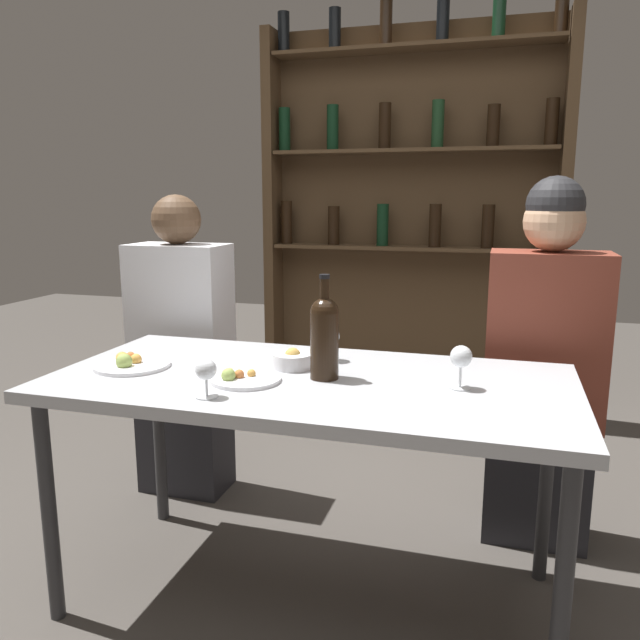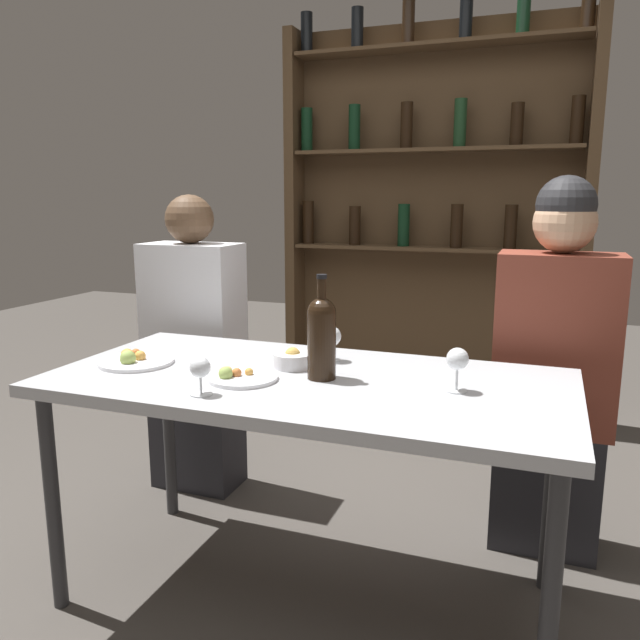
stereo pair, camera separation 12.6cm
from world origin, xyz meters
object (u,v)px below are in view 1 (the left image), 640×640
at_px(food_plate_1, 130,364).
at_px(snack_bowl, 293,360).
at_px(wine_glass_1, 330,337).
at_px(seated_person_left, 182,356).
at_px(wine_glass_2, 206,372).
at_px(food_plate_0, 243,378).
at_px(seated_person_right, 543,371).
at_px(wine_bottle, 325,334).
at_px(wine_glass_0, 461,359).

bearing_deg(food_plate_1, snack_bowl, 15.64).
relative_size(wine_glass_1, food_plate_1, 0.49).
distance_m(wine_glass_1, seated_person_left, 0.86).
distance_m(wine_glass_1, wine_glass_2, 0.50).
distance_m(food_plate_0, seated_person_right, 1.09).
xyz_separation_m(food_plate_1, seated_person_left, (-0.17, 0.63, -0.14)).
height_order(wine_glass_1, snack_bowl, wine_glass_1).
relative_size(food_plate_0, food_plate_1, 0.87).
bearing_deg(wine_glass_2, wine_glass_1, 64.81).
relative_size(wine_glass_1, food_plate_0, 0.56).
xyz_separation_m(wine_bottle, wine_glass_0, (0.39, 0.01, -0.05)).
bearing_deg(seated_person_left, food_plate_1, -74.87).
bearing_deg(food_plate_1, wine_glass_2, -28.92).
bearing_deg(wine_glass_1, wine_glass_2, -115.19).
bearing_deg(wine_bottle, seated_person_left, 143.75).
height_order(snack_bowl, seated_person_right, seated_person_right).
bearing_deg(food_plate_0, wine_glass_1, 58.87).
bearing_deg(snack_bowl, wine_glass_1, 53.19).
distance_m(wine_glass_0, seated_person_left, 1.32).
distance_m(wine_glass_2, seated_person_left, 1.01).
height_order(wine_glass_0, wine_glass_1, wine_glass_0).
distance_m(wine_glass_0, seated_person_right, 0.64).
relative_size(food_plate_0, seated_person_left, 0.16).
bearing_deg(wine_bottle, wine_glass_2, -134.27).
distance_m(wine_glass_0, food_plate_1, 1.00).
xyz_separation_m(snack_bowl, seated_person_left, (-0.66, 0.49, -0.16)).
xyz_separation_m(wine_bottle, wine_glass_1, (-0.04, 0.19, -0.05)).
distance_m(wine_glass_1, seated_person_right, 0.80).
height_order(wine_glass_1, seated_person_left, seated_person_left).
relative_size(wine_bottle, seated_person_left, 0.24).
bearing_deg(wine_bottle, seated_person_right, 41.79).
relative_size(wine_glass_0, wine_glass_2, 1.17).
bearing_deg(snack_bowl, food_plate_0, -117.02).
bearing_deg(wine_glass_2, seated_person_right, 42.95).
xyz_separation_m(wine_glass_0, seated_person_right, (0.25, 0.56, -0.17)).
height_order(snack_bowl, seated_person_left, seated_person_left).
bearing_deg(wine_glass_1, food_plate_1, -156.31).
bearing_deg(food_plate_1, wine_bottle, 5.38).
relative_size(food_plate_1, seated_person_right, 0.18).
relative_size(wine_bottle, snack_bowl, 2.47).
xyz_separation_m(wine_glass_2, food_plate_0, (0.04, 0.16, -0.06)).
bearing_deg(wine_bottle, wine_glass_0, 1.45).
height_order(wine_glass_0, seated_person_right, seated_person_right).
relative_size(wine_glass_2, snack_bowl, 0.84).
bearing_deg(food_plate_1, seated_person_right, 26.73).
bearing_deg(seated_person_right, wine_bottle, -138.21).
height_order(wine_glass_2, seated_person_right, seated_person_right).
relative_size(food_plate_1, snack_bowl, 1.90).
xyz_separation_m(wine_glass_1, wine_glass_2, (-0.21, -0.45, -0.01)).
distance_m(wine_glass_2, food_plate_0, 0.17).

